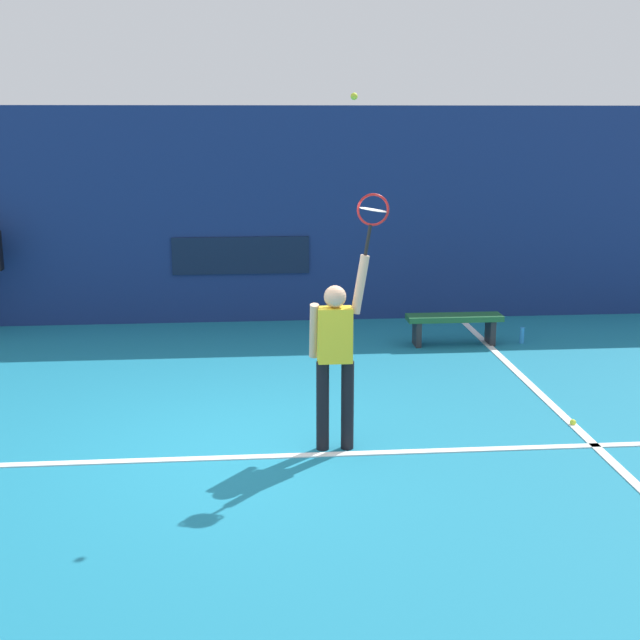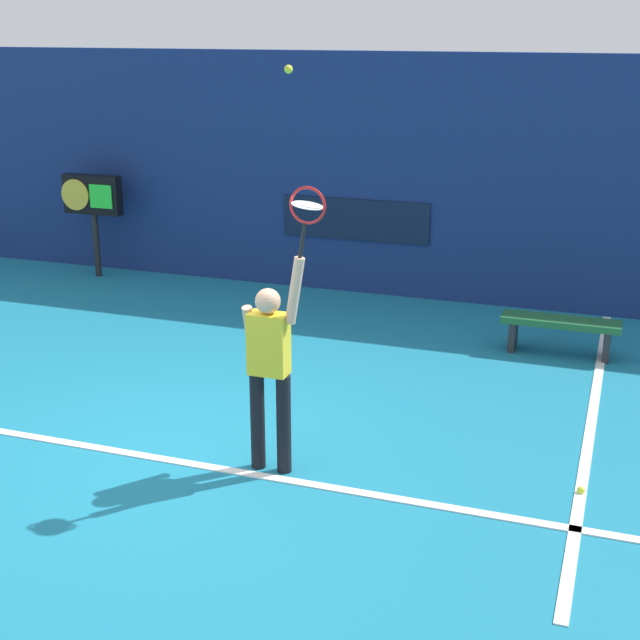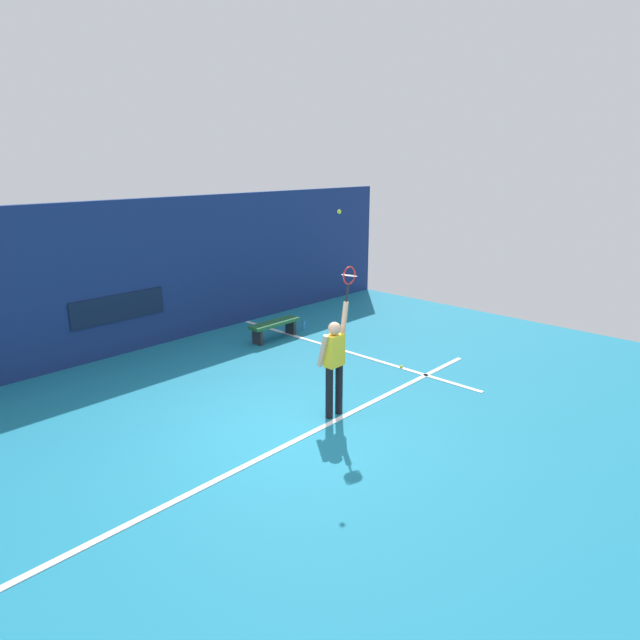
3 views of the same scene
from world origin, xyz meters
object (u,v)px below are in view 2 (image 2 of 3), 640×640
at_px(spare_ball, 581,490).
at_px(tennis_racket, 307,210).
at_px(tennis_player, 270,364).
at_px(tennis_ball, 288,69).
at_px(scoreboard_clock, 92,199).
at_px(court_bench, 560,328).

bearing_deg(spare_ball, tennis_racket, -169.06).
bearing_deg(tennis_player, tennis_ball, 22.53).
distance_m(tennis_racket, scoreboard_clock, 7.53).
height_order(tennis_player, court_bench, tennis_player).
bearing_deg(court_bench, scoreboard_clock, 170.27).
bearing_deg(court_bench, spare_ball, -81.72).
bearing_deg(tennis_ball, spare_ball, 8.46).
bearing_deg(tennis_racket, tennis_player, 179.31).
relative_size(tennis_ball, court_bench, 0.05).
relative_size(tennis_ball, scoreboard_clock, 0.04).
height_order(tennis_player, tennis_racket, tennis_racket).
distance_m(tennis_ball, scoreboard_clock, 7.60).
xyz_separation_m(scoreboard_clock, spare_ball, (7.71, -4.68, -1.20)).
bearing_deg(court_bench, tennis_racket, -114.95).
distance_m(tennis_racket, court_bench, 4.76).
distance_m(tennis_ball, spare_ball, 4.26).
distance_m(court_bench, spare_ball, 3.49).
distance_m(tennis_player, court_bench, 4.50).
distance_m(tennis_racket, tennis_ball, 1.10).
bearing_deg(tennis_player, court_bench, 60.90).
xyz_separation_m(tennis_racket, scoreboard_clock, (-5.40, 5.13, -1.16)).
bearing_deg(tennis_ball, tennis_racket, -23.45).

